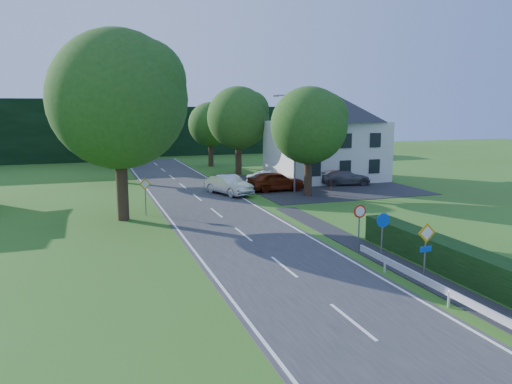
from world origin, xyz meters
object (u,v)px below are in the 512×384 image
object	(u,v)px
streetlight	(293,138)
moving_car	(229,185)
parked_car_red	(276,181)
parasol	(331,180)
motorcycle	(210,185)
parked_car_silver_a	(271,179)
parked_car_grey	(345,177)
parked_car_silver_b	(330,174)

from	to	relation	value
streetlight	moving_car	bearing A→B (deg)	173.87
parked_car_red	parasol	size ratio (longest dim) A/B	2.36
motorcycle	parked_car_red	size ratio (longest dim) A/B	0.36
streetlight	parked_car_red	size ratio (longest dim) A/B	1.68
moving_car	motorcycle	distance (m)	2.70
moving_car	parked_car_red	world-z (taller)	parked_car_red
streetlight	parked_car_silver_a	xyz separation A→B (m)	(-0.92, 2.76, -3.72)
motorcycle	parasol	bearing A→B (deg)	-6.02
parasol	parked_car_grey	bearing A→B (deg)	43.31
streetlight	parasol	bearing A→B (deg)	-8.63
moving_car	motorcycle	world-z (taller)	moving_car
parked_car_red	parasol	xyz separation A→B (m)	(4.40, -1.44, 0.10)
parked_car_silver_a	parked_car_grey	size ratio (longest dim) A/B	0.92
parked_car_silver_a	parked_car_silver_b	size ratio (longest dim) A/B	0.80
moving_car	parked_car_silver_a	xyz separation A→B (m)	(4.44, 2.19, -0.08)
parked_car_silver_b	parked_car_red	bearing A→B (deg)	106.19
parked_car_silver_a	parked_car_red	bearing A→B (deg)	-167.29
streetlight	parked_car_red	xyz separation A→B (m)	(-1.11, 0.94, -3.61)
moving_car	parked_car_grey	bearing A→B (deg)	-13.18
parked_car_silver_a	streetlight	bearing A→B (deg)	-142.92
streetlight	parked_car_silver_b	distance (m)	7.70
moving_car	parked_car_grey	xyz separation A→B (m)	(11.31, 1.42, -0.11)
parasol	motorcycle	bearing A→B (deg)	159.35
parked_car_grey	motorcycle	bearing A→B (deg)	96.50
parked_car_silver_b	parked_car_silver_a	bearing A→B (deg)	92.21
parked_car_silver_a	parked_car_grey	distance (m)	6.91
moving_car	parked_car_silver_a	bearing A→B (deg)	5.86
parked_car_red	parked_car_grey	world-z (taller)	parked_car_red
parked_car_silver_b	parasol	xyz separation A→B (m)	(-2.16, -4.50, 0.17)
motorcycle	parked_car_grey	distance (m)	12.26
moving_car	parked_car_silver_a	world-z (taller)	moving_car
parked_car_silver_a	parked_car_silver_b	distance (m)	6.50
streetlight	moving_car	world-z (taller)	streetlight
parked_car_silver_a	parked_car_grey	world-z (taller)	parked_car_silver_a
parked_car_grey	parked_car_silver_a	bearing A→B (deg)	95.30
streetlight	motorcycle	distance (m)	8.04
moving_car	parked_car_silver_b	size ratio (longest dim) A/B	0.88
parked_car_silver_b	parked_car_grey	bearing A→B (deg)	-175.05
motorcycle	parked_car_silver_b	world-z (taller)	parked_car_silver_b
parked_car_grey	moving_car	bearing A→B (deg)	108.83
parked_car_grey	parked_car_silver_b	distance (m)	2.06
parked_car_red	parked_car_silver_b	distance (m)	7.24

